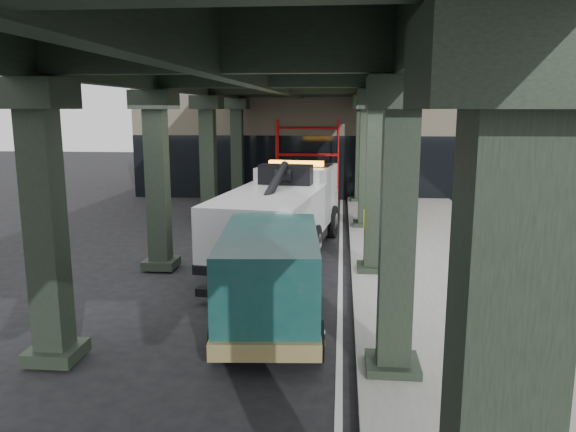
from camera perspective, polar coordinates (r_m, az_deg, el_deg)
The scene contains 8 objects.
ground at distance 13.89m, azimuth -1.77°, elevation -8.09°, with size 90.00×90.00×0.00m, color black.
sidewalk at distance 15.93m, azimuth 15.54°, elevation -5.73°, with size 5.00×40.00×0.15m, color gray.
lane_stripe at distance 15.69m, azimuth 5.36°, elevation -5.88°, with size 0.12×38.00×0.01m, color silver.
viaduct at distance 15.21m, azimuth -2.46°, elevation 14.42°, with size 7.40×32.00×6.40m.
building at distance 33.04m, azimuth 6.13°, elevation 9.88°, with size 22.00×10.00×8.00m, color #C6B793.
scaffolding at distance 27.83m, azimuth 2.02°, elevation 5.87°, with size 3.08×0.88×4.00m.
tow_truck at distance 17.66m, azimuth -0.49°, elevation 0.75°, with size 3.53×9.07×2.90m.
towed_van at distance 11.68m, azimuth -1.79°, elevation -5.99°, with size 2.43×5.30×2.09m.
Camera 1 is at (1.68, -13.04, 4.50)m, focal length 35.00 mm.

